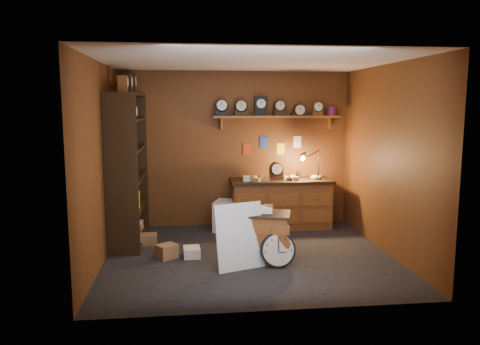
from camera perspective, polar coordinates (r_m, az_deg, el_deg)
name	(u,v)px	position (r m, az deg, el deg)	size (l,w,h in m)	color
floor	(249,256)	(6.75, 1.07, -10.11)	(4.00, 4.00, 0.00)	black
room_shell	(251,134)	(6.53, 1.37, 4.70)	(4.02, 3.62, 2.71)	brown
shelving_unit	(126,162)	(7.44, -13.76, 1.29)	(0.47, 1.60, 2.58)	black
workbench	(281,201)	(8.16, 4.99, -3.46)	(1.75, 0.66, 1.36)	brown
low_cabinet	(268,235)	(6.45, 3.41, -7.58)	(0.70, 0.63, 0.76)	brown
big_round_clock	(278,250)	(6.26, 4.65, -9.40)	(0.47, 0.16, 0.47)	black
white_panel	(240,268)	(6.27, -0.01, -11.56)	(0.66, 0.03, 0.89)	silver
mini_fridge	(230,216)	(8.00, -1.28, -5.29)	(0.61, 0.63, 0.51)	silver
floor_box_a	(148,239)	(7.37, -11.13, -8.00)	(0.27, 0.23, 0.16)	olive
floor_box_b	(192,252)	(6.71, -5.90, -9.63)	(0.23, 0.28, 0.14)	white
floor_box_c	(167,251)	(6.70, -8.90, -9.47)	(0.26, 0.22, 0.19)	olive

